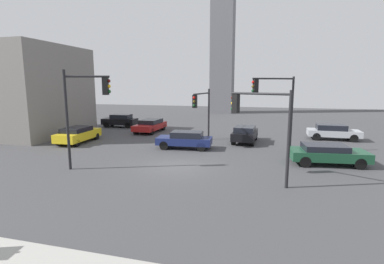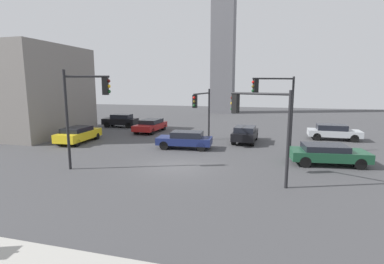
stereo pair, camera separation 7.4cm
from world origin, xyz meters
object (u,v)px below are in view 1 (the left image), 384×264
(traffic_light_3, at_px, (275,99))
(car_0, at_px, (245,134))
(car_4, at_px, (185,139))
(car_5, at_px, (150,125))
(traffic_light_2, at_px, (202,105))
(traffic_light_0, at_px, (260,116))
(traffic_light_1, at_px, (85,102))
(car_1, at_px, (327,153))
(car_3, at_px, (333,132))
(car_6, at_px, (120,120))
(car_2, at_px, (78,134))

(traffic_light_3, height_order, car_0, traffic_light_3)
(car_4, distance_m, car_5, 9.07)
(car_4, bearing_deg, traffic_light_2, -116.81)
(car_0, xyz_separation_m, car_4, (-4.38, -3.76, -0.03))
(traffic_light_0, bearing_deg, car_5, -22.42)
(traffic_light_1, xyz_separation_m, car_5, (-1.87, 13.81, -3.31))
(car_1, height_order, car_3, car_3)
(traffic_light_0, distance_m, traffic_light_3, 6.79)
(car_1, bearing_deg, car_6, 144.53)
(traffic_light_1, xyz_separation_m, traffic_light_2, (4.90, 9.05, -0.73))
(traffic_light_2, relative_size, car_0, 1.11)
(traffic_light_2, relative_size, car_4, 1.05)
(traffic_light_1, xyz_separation_m, traffic_light_3, (10.72, 7.09, -0.01))
(traffic_light_0, relative_size, car_2, 1.00)
(traffic_light_1, xyz_separation_m, car_4, (4.03, 6.91, -3.30))
(traffic_light_0, bearing_deg, car_4, -21.71)
(car_0, distance_m, car_6, 16.21)
(traffic_light_0, distance_m, car_3, 15.28)
(traffic_light_1, height_order, car_2, traffic_light_1)
(traffic_light_1, bearing_deg, car_2, 113.02)
(traffic_light_0, distance_m, car_1, 6.62)
(traffic_light_2, xyz_separation_m, car_3, (11.23, 5.01, -2.56))
(traffic_light_0, bearing_deg, car_2, 3.76)
(car_3, bearing_deg, car_2, -160.55)
(car_2, bearing_deg, car_0, -78.68)
(traffic_light_1, height_order, car_6, traffic_light_1)
(traffic_light_1, bearing_deg, car_4, 42.97)
(car_2, bearing_deg, car_5, -32.82)
(car_1, bearing_deg, traffic_light_0, -139.61)
(traffic_light_2, distance_m, car_3, 12.56)
(traffic_light_2, bearing_deg, car_2, -75.09)
(car_0, bearing_deg, car_1, -133.32)
(car_2, xyz_separation_m, car_3, (21.87, 7.18, 0.02))
(traffic_light_0, distance_m, car_4, 9.19)
(traffic_light_2, distance_m, car_2, 11.16)
(traffic_light_3, height_order, car_4, traffic_light_3)
(car_0, height_order, car_1, car_0)
(traffic_light_3, xyz_separation_m, car_5, (-12.59, 6.72, -3.29))
(car_4, relative_size, car_6, 1.07)
(traffic_light_1, height_order, car_3, traffic_light_1)
(traffic_light_3, bearing_deg, car_2, -25.92)
(traffic_light_0, relative_size, car_5, 1.01)
(traffic_light_2, height_order, traffic_light_3, traffic_light_3)
(traffic_light_3, xyz_separation_m, car_6, (-17.51, 9.21, -3.22))
(traffic_light_1, bearing_deg, traffic_light_0, -14.67)
(traffic_light_2, bearing_deg, car_1, 68.25)
(traffic_light_2, relative_size, traffic_light_3, 0.83)
(car_0, bearing_deg, car_2, 108.04)
(traffic_light_1, bearing_deg, car_5, 80.91)
(car_2, xyz_separation_m, car_4, (9.76, 0.03, 0.01))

